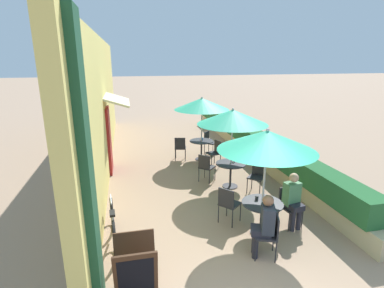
{
  "coord_description": "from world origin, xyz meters",
  "views": [
    {
      "loc": [
        -1.81,
        -3.38,
        3.6
      ],
      "look_at": [
        0.15,
        5.41,
        1.0
      ],
      "focal_mm": 28.0,
      "sensor_mm": 36.0,
      "label": 1
    }
  ],
  "objects_px": {
    "cafe_chair_near_right": "(289,203)",
    "cafe_chair_mid_right": "(257,174)",
    "cafe_chair_far_left": "(209,141)",
    "bicycle_leaning": "(113,225)",
    "patio_umbrella_mid": "(233,117)",
    "patio_umbrella_far": "(202,104)",
    "coffee_cup_near": "(257,198)",
    "coffee_cup_far": "(202,139)",
    "patio_table_far": "(201,145)",
    "menu_board": "(136,269)",
    "cafe_chair_far_right": "(180,147)",
    "patio_umbrella_near": "(267,141)",
    "cafe_chair_mid_left": "(206,166)",
    "seated_patron_near_right": "(293,198)",
    "seated_patron_near_left": "(264,223)",
    "patio_table_near": "(262,210)",
    "coffee_cup_mid": "(234,161)",
    "cafe_chair_far_back": "(215,151)",
    "cafe_chair_near_left": "(270,232)",
    "cafe_chair_near_back": "(228,202)",
    "patio_table_mid": "(231,169)"
  },
  "relations": [
    {
      "from": "coffee_cup_far",
      "to": "bicycle_leaning",
      "type": "distance_m",
      "value": 5.58
    },
    {
      "from": "patio_table_far",
      "to": "menu_board",
      "type": "height_order",
      "value": "menu_board"
    },
    {
      "from": "bicycle_leaning",
      "to": "cafe_chair_far_right",
      "type": "bearing_deg",
      "value": 60.2
    },
    {
      "from": "coffee_cup_near",
      "to": "coffee_cup_far",
      "type": "distance_m",
      "value": 4.87
    },
    {
      "from": "cafe_chair_near_left",
      "to": "cafe_chair_far_left",
      "type": "distance_m",
      "value": 6.34
    },
    {
      "from": "cafe_chair_far_back",
      "to": "seated_patron_near_left",
      "type": "bearing_deg",
      "value": 156.12
    },
    {
      "from": "cafe_chair_near_left",
      "to": "cafe_chair_near_right",
      "type": "distance_m",
      "value": 1.34
    },
    {
      "from": "seated_patron_near_right",
      "to": "cafe_chair_far_right",
      "type": "distance_m",
      "value": 5.19
    },
    {
      "from": "cafe_chair_near_back",
      "to": "cafe_chair_far_right",
      "type": "relative_size",
      "value": 1.0
    },
    {
      "from": "seated_patron_near_left",
      "to": "menu_board",
      "type": "distance_m",
      "value": 2.41
    },
    {
      "from": "seated_patron_near_right",
      "to": "patio_table_mid",
      "type": "bearing_deg",
      "value": -86.02
    },
    {
      "from": "cafe_chair_mid_left",
      "to": "menu_board",
      "type": "distance_m",
      "value": 4.66
    },
    {
      "from": "patio_umbrella_mid",
      "to": "bicycle_leaning",
      "type": "relative_size",
      "value": 1.34
    },
    {
      "from": "patio_table_near",
      "to": "cafe_chair_far_back",
      "type": "xyz_separation_m",
      "value": [
        0.26,
        4.24,
        -0.03
      ]
    },
    {
      "from": "cafe_chair_near_back",
      "to": "cafe_chair_mid_left",
      "type": "distance_m",
      "value": 2.37
    },
    {
      "from": "cafe_chair_far_left",
      "to": "seated_patron_near_left",
      "type": "bearing_deg",
      "value": 36.03
    },
    {
      "from": "patio_table_near",
      "to": "patio_umbrella_mid",
      "type": "height_order",
      "value": "patio_umbrella_mid"
    },
    {
      "from": "patio_umbrella_far",
      "to": "coffee_cup_far",
      "type": "relative_size",
      "value": 25.56
    },
    {
      "from": "seated_patron_near_right",
      "to": "cafe_chair_far_left",
      "type": "distance_m",
      "value": 5.48
    },
    {
      "from": "cafe_chair_near_left",
      "to": "menu_board",
      "type": "height_order",
      "value": "menu_board"
    },
    {
      "from": "patio_table_near",
      "to": "patio_table_far",
      "type": "distance_m",
      "value": 4.95
    },
    {
      "from": "cafe_chair_near_right",
      "to": "cafe_chair_mid_right",
      "type": "relative_size",
      "value": 1.0
    },
    {
      "from": "cafe_chair_near_left",
      "to": "coffee_cup_mid",
      "type": "bearing_deg",
      "value": 11.53
    },
    {
      "from": "patio_umbrella_near",
      "to": "cafe_chair_far_left",
      "type": "bearing_deg",
      "value": 85.66
    },
    {
      "from": "cafe_chair_near_right",
      "to": "cafe_chair_far_left",
      "type": "xyz_separation_m",
      "value": [
        -0.32,
        5.36,
        0.0
      ]
    },
    {
      "from": "patio_umbrella_far",
      "to": "seated_patron_near_left",
      "type": "bearing_deg",
      "value": -92.57
    },
    {
      "from": "cafe_chair_near_right",
      "to": "coffee_cup_far",
      "type": "height_order",
      "value": "cafe_chair_near_right"
    },
    {
      "from": "seated_patron_near_right",
      "to": "cafe_chair_far_left",
      "type": "relative_size",
      "value": 1.44
    },
    {
      "from": "coffee_cup_near",
      "to": "cafe_chair_far_left",
      "type": "bearing_deg",
      "value": 84.92
    },
    {
      "from": "cafe_chair_near_right",
      "to": "seated_patron_near_right",
      "type": "xyz_separation_m",
      "value": [
        0.02,
        -0.11,
        0.17
      ]
    },
    {
      "from": "seated_patron_near_left",
      "to": "patio_table_near",
      "type": "bearing_deg",
      "value": -2.64
    },
    {
      "from": "cafe_chair_mid_right",
      "to": "coffee_cup_far",
      "type": "height_order",
      "value": "cafe_chair_mid_right"
    },
    {
      "from": "patio_umbrella_mid",
      "to": "patio_umbrella_far",
      "type": "relative_size",
      "value": 1.0
    },
    {
      "from": "seated_patron_near_right",
      "to": "bicycle_leaning",
      "type": "bearing_deg",
      "value": -14.02
    },
    {
      "from": "cafe_chair_mid_right",
      "to": "coffee_cup_far",
      "type": "bearing_deg",
      "value": -31.59
    },
    {
      "from": "patio_umbrella_mid",
      "to": "cafe_chair_mid_left",
      "type": "distance_m",
      "value": 1.72
    },
    {
      "from": "cafe_chair_far_left",
      "to": "cafe_chair_far_right",
      "type": "bearing_deg",
      "value": -24.31
    },
    {
      "from": "cafe_chair_near_back",
      "to": "patio_umbrella_mid",
      "type": "bearing_deg",
      "value": 118.78
    },
    {
      "from": "cafe_chair_mid_left",
      "to": "cafe_chair_far_right",
      "type": "distance_m",
      "value": 2.17
    },
    {
      "from": "patio_umbrella_near",
      "to": "menu_board",
      "type": "height_order",
      "value": "patio_umbrella_near"
    },
    {
      "from": "patio_table_mid",
      "to": "cafe_chair_far_left",
      "type": "height_order",
      "value": "cafe_chair_far_left"
    },
    {
      "from": "patio_umbrella_near",
      "to": "bicycle_leaning",
      "type": "bearing_deg",
      "value": 173.2
    },
    {
      "from": "patio_table_far",
      "to": "coffee_cup_far",
      "type": "height_order",
      "value": "coffee_cup_far"
    },
    {
      "from": "seated_patron_near_left",
      "to": "coffee_cup_mid",
      "type": "bearing_deg",
      "value": 9.6
    },
    {
      "from": "cafe_chair_near_back",
      "to": "patio_umbrella_far",
      "type": "xyz_separation_m",
      "value": [
        0.51,
        4.41,
        1.53
      ]
    },
    {
      "from": "bicycle_leaning",
      "to": "menu_board",
      "type": "bearing_deg",
      "value": -80.29
    },
    {
      "from": "cafe_chair_near_left",
      "to": "cafe_chair_far_back",
      "type": "xyz_separation_m",
      "value": [
        0.45,
        4.99,
        0.0
      ]
    },
    {
      "from": "cafe_chair_near_left",
      "to": "menu_board",
      "type": "xyz_separation_m",
      "value": [
        -2.46,
        -0.44,
        -0.04
      ]
    },
    {
      "from": "patio_table_far",
      "to": "menu_board",
      "type": "bearing_deg",
      "value": -113.02
    },
    {
      "from": "cafe_chair_far_left",
      "to": "bicycle_leaning",
      "type": "bearing_deg",
      "value": 8.97
    }
  ]
}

